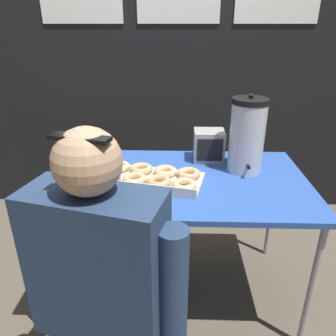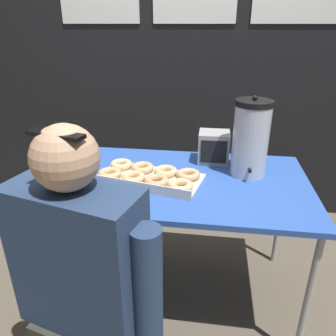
# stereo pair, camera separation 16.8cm
# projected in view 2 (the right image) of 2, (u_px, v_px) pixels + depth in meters

# --- Properties ---
(ground_plane) EXTENTS (12.00, 12.00, 0.00)m
(ground_plane) POSITION_uv_depth(u_px,v_px,m) (174.00, 289.00, 2.05)
(ground_plane) COLOR brown
(back_wall) EXTENTS (6.00, 0.11, 2.79)m
(back_wall) POSITION_uv_depth(u_px,v_px,m) (194.00, 41.00, 2.51)
(back_wall) COLOR black
(back_wall) RESTS_ON ground
(folding_table) EXTENTS (1.40, 0.82, 0.77)m
(folding_table) POSITION_uv_depth(u_px,v_px,m) (175.00, 187.00, 1.76)
(folding_table) COLOR #2D56B2
(folding_table) RESTS_ON ground
(donut_box) EXTENTS (0.59, 0.39, 0.05)m
(donut_box) POSITION_uv_depth(u_px,v_px,m) (149.00, 176.00, 1.71)
(donut_box) COLOR beige
(donut_box) RESTS_ON folding_table
(coffee_urn) EXTENTS (0.19, 0.22, 0.43)m
(coffee_urn) POSITION_uv_depth(u_px,v_px,m) (251.00, 138.00, 1.71)
(coffee_urn) COLOR silver
(coffee_urn) RESTS_ON folding_table
(cell_phone) EXTENTS (0.13, 0.15, 0.01)m
(cell_phone) POSITION_uv_depth(u_px,v_px,m) (73.00, 183.00, 1.68)
(cell_phone) COLOR black
(cell_phone) RESTS_ON folding_table
(space_heater) EXTENTS (0.18, 0.16, 0.18)m
(space_heater) POSITION_uv_depth(u_px,v_px,m) (214.00, 147.00, 1.92)
(space_heater) COLOR #9E9E9E
(space_heater) RESTS_ON folding_table
(person_seated) EXTENTS (0.60, 0.33, 1.26)m
(person_seated) POSITION_uv_depth(u_px,v_px,m) (85.00, 298.00, 1.21)
(person_seated) COLOR #33332D
(person_seated) RESTS_ON ground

